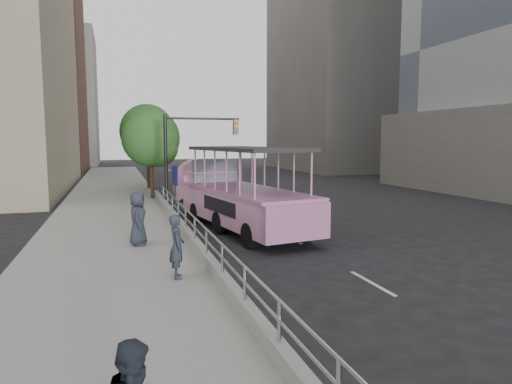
{
  "coord_description": "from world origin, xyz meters",
  "views": [
    {
      "loc": [
        -5.5,
        -12.47,
        3.84
      ],
      "look_at": [
        -0.82,
        2.72,
        2.02
      ],
      "focal_mm": 32.0,
      "sensor_mm": 36.0,
      "label": 1
    }
  ],
  "objects_px": {
    "pedestrian_near": "(177,246)",
    "street_tree_near": "(153,140)",
    "duck_boat": "(233,197)",
    "car": "(251,193)",
    "traffic_signal": "(188,146)",
    "street_tree_far": "(149,133)",
    "parking_sign": "(175,188)",
    "pedestrian_far": "(138,219)"
  },
  "relations": [
    {
      "from": "parking_sign",
      "to": "traffic_signal",
      "type": "bearing_deg",
      "value": 73.9
    },
    {
      "from": "duck_boat",
      "to": "parking_sign",
      "type": "xyz_separation_m",
      "value": [
        -2.39,
        1.12,
        0.38
      ]
    },
    {
      "from": "pedestrian_near",
      "to": "parking_sign",
      "type": "distance_m",
      "value": 9.15
    },
    {
      "from": "parking_sign",
      "to": "traffic_signal",
      "type": "distance_m",
      "value": 4.9
    },
    {
      "from": "traffic_signal",
      "to": "street_tree_near",
      "type": "relative_size",
      "value": 0.91
    },
    {
      "from": "traffic_signal",
      "to": "street_tree_near",
      "type": "bearing_deg",
      "value": 114.98
    },
    {
      "from": "traffic_signal",
      "to": "street_tree_far",
      "type": "height_order",
      "value": "street_tree_far"
    },
    {
      "from": "duck_boat",
      "to": "car",
      "type": "relative_size",
      "value": 2.94
    },
    {
      "from": "pedestrian_near",
      "to": "pedestrian_far",
      "type": "relative_size",
      "value": 0.92
    },
    {
      "from": "car",
      "to": "street_tree_near",
      "type": "distance_m",
      "value": 6.77
    },
    {
      "from": "street_tree_near",
      "to": "street_tree_far",
      "type": "distance_m",
      "value": 6.02
    },
    {
      "from": "pedestrian_near",
      "to": "traffic_signal",
      "type": "xyz_separation_m",
      "value": [
        2.36,
        13.43,
        2.37
      ]
    },
    {
      "from": "pedestrian_far",
      "to": "street_tree_far",
      "type": "relative_size",
      "value": 0.28
    },
    {
      "from": "duck_boat",
      "to": "car",
      "type": "bearing_deg",
      "value": 67.18
    },
    {
      "from": "pedestrian_near",
      "to": "parking_sign",
      "type": "height_order",
      "value": "parking_sign"
    },
    {
      "from": "pedestrian_near",
      "to": "street_tree_near",
      "type": "relative_size",
      "value": 0.29
    },
    {
      "from": "car",
      "to": "street_tree_far",
      "type": "bearing_deg",
      "value": 128.54
    },
    {
      "from": "pedestrian_far",
      "to": "street_tree_far",
      "type": "distance_m",
      "value": 19.09
    },
    {
      "from": "pedestrian_near",
      "to": "traffic_signal",
      "type": "bearing_deg",
      "value": -7.0
    },
    {
      "from": "parking_sign",
      "to": "street_tree_far",
      "type": "bearing_deg",
      "value": 90.56
    },
    {
      "from": "street_tree_far",
      "to": "parking_sign",
      "type": "bearing_deg",
      "value": -89.44
    },
    {
      "from": "duck_boat",
      "to": "street_tree_far",
      "type": "distance_m",
      "value": 15.43
    },
    {
      "from": "pedestrian_near",
      "to": "street_tree_near",
      "type": "xyz_separation_m",
      "value": [
        0.77,
        16.86,
        2.69
      ]
    },
    {
      "from": "duck_boat",
      "to": "parking_sign",
      "type": "height_order",
      "value": "duck_boat"
    },
    {
      "from": "pedestrian_far",
      "to": "traffic_signal",
      "type": "distance_m",
      "value": 10.1
    },
    {
      "from": "pedestrian_near",
      "to": "street_tree_near",
      "type": "distance_m",
      "value": 17.09
    },
    {
      "from": "duck_boat",
      "to": "traffic_signal",
      "type": "relative_size",
      "value": 2.1
    },
    {
      "from": "car",
      "to": "pedestrian_far",
      "type": "relative_size",
      "value": 2.06
    },
    {
      "from": "street_tree_near",
      "to": "duck_boat",
      "type": "bearing_deg",
      "value": -73.01
    },
    {
      "from": "car",
      "to": "parking_sign",
      "type": "height_order",
      "value": "parking_sign"
    },
    {
      "from": "car",
      "to": "street_tree_near",
      "type": "xyz_separation_m",
      "value": [
        -5.59,
        2.12,
        3.18
      ]
    },
    {
      "from": "pedestrian_near",
      "to": "duck_boat",
      "type": "bearing_deg",
      "value": -20.78
    },
    {
      "from": "car",
      "to": "street_tree_near",
      "type": "relative_size",
      "value": 0.65
    },
    {
      "from": "parking_sign",
      "to": "car",
      "type": "bearing_deg",
      "value": 47.22
    },
    {
      "from": "street_tree_near",
      "to": "traffic_signal",
      "type": "bearing_deg",
      "value": -65.02
    },
    {
      "from": "traffic_signal",
      "to": "street_tree_near",
      "type": "xyz_separation_m",
      "value": [
        -1.6,
        3.43,
        0.32
      ]
    },
    {
      "from": "parking_sign",
      "to": "street_tree_near",
      "type": "xyz_separation_m",
      "value": [
        -0.34,
        7.8,
        2.13
      ]
    },
    {
      "from": "street_tree_far",
      "to": "duck_boat",
      "type": "bearing_deg",
      "value": -80.39
    },
    {
      "from": "parking_sign",
      "to": "traffic_signal",
      "type": "height_order",
      "value": "traffic_signal"
    },
    {
      "from": "car",
      "to": "street_tree_far",
      "type": "relative_size",
      "value": 0.58
    },
    {
      "from": "street_tree_near",
      "to": "street_tree_far",
      "type": "height_order",
      "value": "street_tree_far"
    },
    {
      "from": "pedestrian_near",
      "to": "street_tree_near",
      "type": "bearing_deg",
      "value": 0.38
    }
  ]
}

